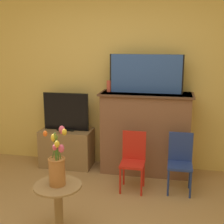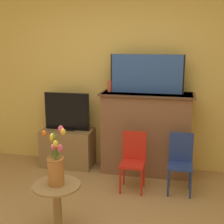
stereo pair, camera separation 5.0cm
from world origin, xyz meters
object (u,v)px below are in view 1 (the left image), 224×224
at_px(tv_monitor, 66,112).
at_px(chair_blue, 180,159).
at_px(vase_tulips, 57,166).
at_px(painting, 146,74).
at_px(chair_red, 133,157).

height_order(tv_monitor, chair_blue, tv_monitor).
bearing_deg(vase_tulips, painting, 68.76).
height_order(painting, chair_red, painting).
xyz_separation_m(chair_red, chair_blue, (0.57, 0.06, 0.00)).
relative_size(chair_red, vase_tulips, 1.35).
xyz_separation_m(painting, tv_monitor, (-1.13, -0.01, -0.57)).
bearing_deg(tv_monitor, chair_blue, -16.36).
relative_size(painting, chair_blue, 1.35).
bearing_deg(painting, tv_monitor, -179.49).
bearing_deg(vase_tulips, tv_monitor, 107.00).
bearing_deg(vase_tulips, chair_blue, 45.72).
height_order(painting, tv_monitor, painting).
bearing_deg(chair_red, chair_blue, 6.14).
bearing_deg(painting, chair_red, -98.39).
bearing_deg(painting, vase_tulips, -111.24).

